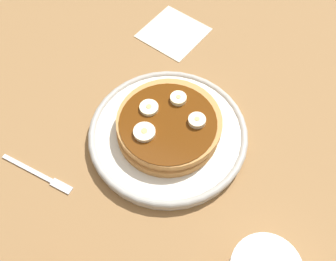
# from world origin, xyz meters

# --- Properties ---
(ground_plane) EXTENTS (1.40, 1.40, 0.03)m
(ground_plane) POSITION_xyz_m (0.00, 0.00, -0.01)
(ground_plane) COLOR olive
(plate) EXTENTS (0.26, 0.26, 0.02)m
(plate) POSITION_xyz_m (0.00, 0.00, 0.01)
(plate) COLOR silver
(plate) RESTS_ON ground_plane
(pancake_stack) EXTENTS (0.17, 0.17, 0.03)m
(pancake_stack) POSITION_xyz_m (0.00, 0.00, 0.03)
(pancake_stack) COLOR #B3793E
(pancake_stack) RESTS_ON plate
(banana_slice_0) EXTENTS (0.03, 0.03, 0.01)m
(banana_slice_0) POSITION_xyz_m (-0.00, 0.05, 0.05)
(banana_slice_0) COLOR #FDF4B9
(banana_slice_0) RESTS_ON pancake_stack
(banana_slice_1) EXTENTS (0.03, 0.03, 0.01)m
(banana_slice_1) POSITION_xyz_m (0.04, 0.02, 0.05)
(banana_slice_1) COLOR #F0E5BC
(banana_slice_1) RESTS_ON pancake_stack
(banana_slice_2) EXTENTS (0.03, 0.03, 0.01)m
(banana_slice_2) POSITION_xyz_m (-0.04, 0.01, 0.05)
(banana_slice_2) COLOR beige
(banana_slice_2) RESTS_ON pancake_stack
(banana_slice_3) EXTENTS (0.03, 0.03, 0.01)m
(banana_slice_3) POSITION_xyz_m (-0.03, -0.03, 0.05)
(banana_slice_3) COLOR #FBECC1
(banana_slice_3) RESTS_ON pancake_stack
(napkin) EXTENTS (0.14, 0.14, 0.00)m
(napkin) POSITION_xyz_m (-0.08, 0.23, 0.00)
(napkin) COLOR beige
(napkin) RESTS_ON ground_plane
(fork) EXTENTS (0.13, 0.03, 0.01)m
(fork) POSITION_xyz_m (-0.16, -0.13, 0.00)
(fork) COLOR silver
(fork) RESTS_ON ground_plane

